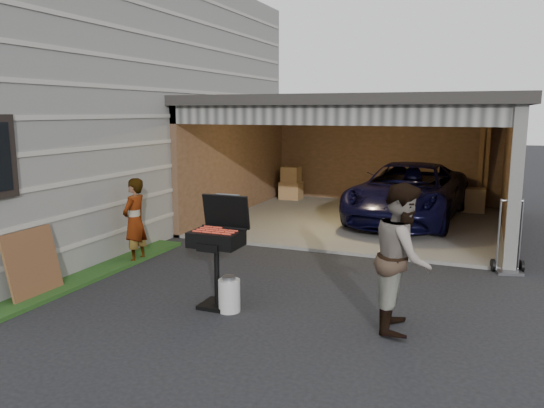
{
  "coord_description": "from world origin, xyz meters",
  "views": [
    {
      "loc": [
        3.45,
        -5.67,
        2.59
      ],
      "look_at": [
        0.36,
        1.93,
        1.15
      ],
      "focal_mm": 35.0,
      "sensor_mm": 36.0,
      "label": 1
    }
  ],
  "objects_px": {
    "man": "(403,257)",
    "bbq_grill": "(218,242)",
    "plywood_panel": "(33,264)",
    "propane_tank": "(229,295)",
    "hand_truck": "(509,259)",
    "minivan": "(408,194)",
    "woman": "(135,221)"
  },
  "relations": [
    {
      "from": "bbq_grill",
      "to": "plywood_panel",
      "type": "xyz_separation_m",
      "value": [
        -2.56,
        -0.68,
        -0.4
      ]
    },
    {
      "from": "minivan",
      "to": "woman",
      "type": "xyz_separation_m",
      "value": [
        -3.89,
        -5.2,
        0.07
      ]
    },
    {
      "from": "bbq_grill",
      "to": "woman",
      "type": "bearing_deg",
      "value": 150.05
    },
    {
      "from": "man",
      "to": "hand_truck",
      "type": "relative_size",
      "value": 1.47
    },
    {
      "from": "minivan",
      "to": "plywood_panel",
      "type": "relative_size",
      "value": 4.9
    },
    {
      "from": "propane_tank",
      "to": "man",
      "type": "bearing_deg",
      "value": 7.63
    },
    {
      "from": "minivan",
      "to": "plywood_panel",
      "type": "height_order",
      "value": "minivan"
    },
    {
      "from": "bbq_grill",
      "to": "propane_tank",
      "type": "height_order",
      "value": "bbq_grill"
    },
    {
      "from": "minivan",
      "to": "bbq_grill",
      "type": "bearing_deg",
      "value": -99.44
    },
    {
      "from": "minivan",
      "to": "man",
      "type": "height_order",
      "value": "man"
    },
    {
      "from": "man",
      "to": "bbq_grill",
      "type": "distance_m",
      "value": 2.39
    },
    {
      "from": "woman",
      "to": "propane_tank",
      "type": "distance_m",
      "value": 2.98
    },
    {
      "from": "minivan",
      "to": "propane_tank",
      "type": "xyz_separation_m",
      "value": [
        -1.35,
        -6.66,
        -0.45
      ]
    },
    {
      "from": "plywood_panel",
      "to": "bbq_grill",
      "type": "bearing_deg",
      "value": 14.91
    },
    {
      "from": "woman",
      "to": "man",
      "type": "height_order",
      "value": "man"
    },
    {
      "from": "man",
      "to": "plywood_panel",
      "type": "xyz_separation_m",
      "value": [
        -4.94,
        -0.85,
        -0.4
      ]
    },
    {
      "from": "plywood_panel",
      "to": "hand_truck",
      "type": "height_order",
      "value": "hand_truck"
    },
    {
      "from": "minivan",
      "to": "plywood_panel",
      "type": "distance_m",
      "value": 8.32
    },
    {
      "from": "minivan",
      "to": "bbq_grill",
      "type": "distance_m",
      "value": 6.73
    },
    {
      "from": "woman",
      "to": "bbq_grill",
      "type": "height_order",
      "value": "bbq_grill"
    },
    {
      "from": "plywood_panel",
      "to": "man",
      "type": "bearing_deg",
      "value": 9.73
    },
    {
      "from": "bbq_grill",
      "to": "hand_truck",
      "type": "xyz_separation_m",
      "value": [
        3.66,
        3.12,
        -0.65
      ]
    },
    {
      "from": "man",
      "to": "woman",
      "type": "bearing_deg",
      "value": 69.72
    },
    {
      "from": "bbq_grill",
      "to": "plywood_panel",
      "type": "height_order",
      "value": "bbq_grill"
    },
    {
      "from": "man",
      "to": "bbq_grill",
      "type": "xyz_separation_m",
      "value": [
        -2.38,
        -0.17,
        -0.0
      ]
    },
    {
      "from": "minivan",
      "to": "bbq_grill",
      "type": "relative_size",
      "value": 3.24
    },
    {
      "from": "propane_tank",
      "to": "minivan",
      "type": "bearing_deg",
      "value": 78.56
    },
    {
      "from": "plywood_panel",
      "to": "minivan",
      "type": "bearing_deg",
      "value": 60.22
    },
    {
      "from": "propane_tank",
      "to": "hand_truck",
      "type": "bearing_deg",
      "value": 43.3
    },
    {
      "from": "woman",
      "to": "bbq_grill",
      "type": "xyz_separation_m",
      "value": [
        2.32,
        -1.34,
        0.15
      ]
    },
    {
      "from": "woman",
      "to": "hand_truck",
      "type": "relative_size",
      "value": 1.22
    },
    {
      "from": "woman",
      "to": "bbq_grill",
      "type": "distance_m",
      "value": 2.68
    }
  ]
}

